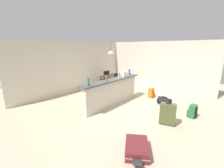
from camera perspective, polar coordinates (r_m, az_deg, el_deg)
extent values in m
cube|color=#BCAD8E|center=(5.98, 5.40, -7.89)|extent=(13.00, 13.00, 0.05)
cube|color=beige|center=(7.77, -13.16, 6.67)|extent=(6.60, 0.10, 2.50)
cube|color=beige|center=(8.41, 16.13, 7.04)|extent=(0.10, 6.00, 2.50)
cube|color=beige|center=(5.71, 0.25, -3.44)|extent=(2.80, 0.20, 0.97)
cube|color=#4C4C51|center=(5.57, 0.26, 1.59)|extent=(2.96, 0.40, 0.05)
cylinder|color=#2D6B38|center=(4.64, -9.08, 0.81)|extent=(0.07, 0.07, 0.26)
cylinder|color=#9E661E|center=(5.24, -2.29, 2.19)|extent=(0.07, 0.07, 0.20)
cylinder|color=silver|center=(5.86, 2.60, 3.76)|extent=(0.06, 0.06, 0.26)
cylinder|color=#284C89|center=(6.55, 6.73, 4.68)|extent=(0.07, 0.07, 0.24)
cube|color=silver|center=(6.03, 4.58, 3.82)|extent=(0.26, 0.18, 0.22)
cube|color=#332319|center=(7.85, -0.03, 3.20)|extent=(1.10, 0.80, 0.04)
cylinder|color=#332319|center=(7.35, -0.52, -0.51)|extent=(0.06, 0.06, 0.70)
cylinder|color=#332319|center=(8.09, 4.06, 0.82)|extent=(0.06, 0.06, 0.70)
cylinder|color=#332319|center=(7.80, -4.28, 0.31)|extent=(0.06, 0.06, 0.70)
cylinder|color=#332319|center=(8.51, 0.38, 1.51)|extent=(0.06, 0.06, 0.70)
cube|color=black|center=(7.46, 2.92, 0.32)|extent=(0.45, 0.45, 0.04)
cube|color=black|center=(7.53, 1.99, 2.49)|extent=(0.40, 0.09, 0.48)
cylinder|color=black|center=(7.30, 2.87, -1.82)|extent=(0.04, 0.04, 0.41)
cylinder|color=black|center=(7.52, 4.62, -1.37)|extent=(0.04, 0.04, 0.41)
cylinder|color=black|center=(7.52, 1.17, -1.32)|extent=(0.04, 0.04, 0.41)
cylinder|color=black|center=(7.74, 2.93, -0.90)|extent=(0.04, 0.04, 0.41)
cube|color=black|center=(8.39, -2.97, 1.88)|extent=(0.43, 0.43, 0.04)
cube|color=black|center=(8.21, -2.16, 3.46)|extent=(0.40, 0.07, 0.48)
cylinder|color=black|center=(8.66, -2.85, 0.74)|extent=(0.04, 0.04, 0.41)
cylinder|color=black|center=(8.46, -4.48, 0.39)|extent=(0.04, 0.04, 0.41)
cylinder|color=black|center=(8.43, -1.41, 0.38)|extent=(0.04, 0.04, 0.41)
cylinder|color=black|center=(8.22, -3.05, 0.01)|extent=(0.04, 0.04, 0.41)
cylinder|color=black|center=(7.71, -0.50, 14.47)|extent=(0.01, 0.01, 0.49)
cone|color=white|center=(7.72, -0.50, 12.28)|extent=(0.34, 0.34, 0.14)
sphere|color=white|center=(7.72, -0.49, 11.68)|extent=(0.07, 0.07, 0.07)
cube|color=maroon|center=(3.48, 9.53, -23.22)|extent=(0.83, 0.77, 0.22)
cube|color=gray|center=(3.48, 9.53, -23.22)|extent=(0.85, 0.79, 0.02)
cube|color=#2D2D33|center=(3.17, 9.76, -27.72)|extent=(0.22, 0.23, 0.02)
cylinder|color=black|center=(6.15, 19.55, -6.31)|extent=(0.37, 0.52, 0.30)
cube|color=black|center=(6.09, 19.68, -4.81)|extent=(0.06, 0.20, 0.04)
cube|color=#51562D|center=(4.66, 20.72, -10.65)|extent=(0.36, 0.49, 0.60)
cylinder|color=black|center=(4.80, 18.07, -13.68)|extent=(0.05, 0.07, 0.06)
cylinder|color=black|center=(4.79, 22.73, -14.14)|extent=(0.05, 0.07, 0.06)
cube|color=#232328|center=(4.54, 21.07, -6.97)|extent=(0.08, 0.15, 0.04)
cube|color=#286B3D|center=(5.46, 28.77, -9.20)|extent=(0.29, 0.20, 0.42)
cube|color=#205530|center=(5.52, 27.57, -9.66)|extent=(0.22, 0.08, 0.19)
cube|color=black|center=(5.51, 29.95, -9.38)|extent=(0.04, 0.03, 0.36)
cube|color=black|center=(5.39, 29.55, -9.87)|extent=(0.04, 0.03, 0.36)
cube|color=orange|center=(6.87, 14.87, -3.27)|extent=(0.28, 0.19, 0.42)
cube|color=#AB5918|center=(6.85, 15.66, -4.02)|extent=(0.22, 0.06, 0.19)
cube|color=black|center=(6.86, 13.86, -3.43)|extent=(0.04, 0.02, 0.36)
cube|color=black|center=(6.98, 14.36, -3.15)|extent=(0.04, 0.02, 0.36)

